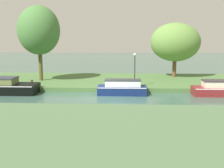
{
  "coord_description": "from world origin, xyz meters",
  "views": [
    {
      "loc": [
        2.01,
        -23.24,
        5.07
      ],
      "look_at": [
        0.82,
        1.2,
        0.9
      ],
      "focal_mm": 46.78,
      "sensor_mm": 36.0,
      "label": 1
    }
  ],
  "objects_px": {
    "lamp_post": "(135,66)",
    "navy_barge": "(122,88)",
    "willow_tree_left": "(39,30)",
    "mooring_post_near": "(32,83)",
    "maroon_cruiser": "(219,89)",
    "willow_tree_centre": "(175,42)"
  },
  "relations": [
    {
      "from": "maroon_cruiser",
      "to": "willow_tree_left",
      "type": "bearing_deg",
      "value": 164.05
    },
    {
      "from": "willow_tree_left",
      "to": "mooring_post_near",
      "type": "height_order",
      "value": "willow_tree_left"
    },
    {
      "from": "maroon_cruiser",
      "to": "mooring_post_near",
      "type": "xyz_separation_m",
      "value": [
        -16.3,
        1.21,
        0.15
      ]
    },
    {
      "from": "navy_barge",
      "to": "willow_tree_centre",
      "type": "distance_m",
      "value": 10.48
    },
    {
      "from": "willow_tree_centre",
      "to": "lamp_post",
      "type": "bearing_deg",
      "value": -126.3
    },
    {
      "from": "navy_barge",
      "to": "maroon_cruiser",
      "type": "distance_m",
      "value": 8.08
    },
    {
      "from": "navy_barge",
      "to": "lamp_post",
      "type": "height_order",
      "value": "lamp_post"
    },
    {
      "from": "maroon_cruiser",
      "to": "willow_tree_left",
      "type": "height_order",
      "value": "willow_tree_left"
    },
    {
      "from": "maroon_cruiser",
      "to": "lamp_post",
      "type": "distance_m",
      "value": 7.43
    },
    {
      "from": "navy_barge",
      "to": "maroon_cruiser",
      "type": "bearing_deg",
      "value": -0.0
    },
    {
      "from": "maroon_cruiser",
      "to": "willow_tree_centre",
      "type": "xyz_separation_m",
      "value": [
        -2.41,
        8.02,
        3.67
      ]
    },
    {
      "from": "willow_tree_left",
      "to": "mooring_post_near",
      "type": "distance_m",
      "value": 5.92
    },
    {
      "from": "navy_barge",
      "to": "willow_tree_left",
      "type": "relative_size",
      "value": 0.55
    },
    {
      "from": "maroon_cruiser",
      "to": "mooring_post_near",
      "type": "bearing_deg",
      "value": 175.75
    },
    {
      "from": "lamp_post",
      "to": "mooring_post_near",
      "type": "bearing_deg",
      "value": -176.54
    },
    {
      "from": "mooring_post_near",
      "to": "willow_tree_left",
      "type": "bearing_deg",
      "value": 93.58
    },
    {
      "from": "navy_barge",
      "to": "lamp_post",
      "type": "relative_size",
      "value": 1.37
    },
    {
      "from": "maroon_cruiser",
      "to": "lamp_post",
      "type": "xyz_separation_m",
      "value": [
        -7.0,
        1.77,
        1.74
      ]
    },
    {
      "from": "lamp_post",
      "to": "navy_barge",
      "type": "bearing_deg",
      "value": -121.48
    },
    {
      "from": "willow_tree_left",
      "to": "navy_barge",
      "type": "bearing_deg",
      "value": -29.24
    },
    {
      "from": "willow_tree_left",
      "to": "lamp_post",
      "type": "bearing_deg",
      "value": -17.2
    },
    {
      "from": "lamp_post",
      "to": "willow_tree_centre",
      "type": "bearing_deg",
      "value": 53.7
    }
  ]
}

